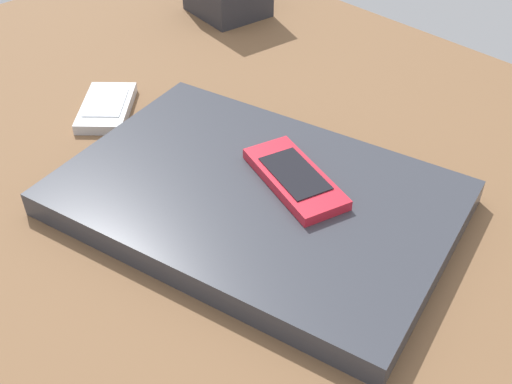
{
  "coord_description": "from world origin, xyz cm",
  "views": [
    {
      "loc": [
        34.93,
        -35.36,
        41.64
      ],
      "look_at": [
        3.01,
        -4.49,
        5.0
      ],
      "focal_mm": 43.2,
      "sensor_mm": 36.0,
      "label": 1
    }
  ],
  "objects": [
    {
      "name": "cell_phone_on_desk",
      "position": [
        -21.47,
        -5.09,
        3.63
      ],
      "size": [
        10.76,
        10.78,
        1.32
      ],
      "color": "silver",
      "rests_on": "desk_surface"
    },
    {
      "name": "desk_surface",
      "position": [
        0.0,
        0.0,
        1.5
      ],
      "size": [
        120.0,
        80.0,
        3.0
      ],
      "primitive_type": "cube",
      "color": "brown",
      "rests_on": "ground"
    },
    {
      "name": "cell_phone_on_laptop",
      "position": [
        4.96,
        -1.35,
        6.06
      ],
      "size": [
        12.53,
        7.93,
        1.17
      ],
      "color": "red",
      "rests_on": "laptop_closed"
    },
    {
      "name": "laptop_closed",
      "position": [
        3.01,
        -4.49,
        4.26
      ],
      "size": [
        40.85,
        32.5,
        2.51
      ],
      "primitive_type": "cube",
      "rotation": [
        0.0,
        0.0,
        0.25
      ],
      "color": "#33353D",
      "rests_on": "desk_surface"
    }
  ]
}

